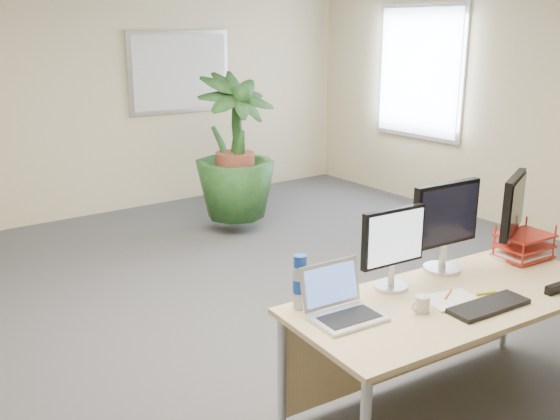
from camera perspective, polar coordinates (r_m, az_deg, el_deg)
floor at (r=4.12m, az=2.61°, el=-13.56°), size 8.00×8.00×0.00m
back_wall at (r=7.18m, az=-17.87°, el=9.95°), size 7.00×0.04×2.70m
whiteboard at (r=7.59m, az=-9.14°, el=12.34°), size 1.30×0.04×0.95m
window at (r=7.66m, az=12.61°, el=12.20°), size 0.04×1.30×1.55m
desk at (r=3.54m, az=14.41°, el=-9.21°), size 1.88×0.91×0.70m
floor_plant at (r=6.41m, az=-4.15°, el=4.56°), size 0.96×0.96×1.50m
monitor_left at (r=3.35m, az=10.31°, el=-3.00°), size 0.40×0.18×0.45m
monitor_right at (r=3.64m, az=14.91°, el=-0.98°), size 0.47×0.21×0.52m
monitor_dark at (r=3.98m, az=20.51°, el=-0.09°), size 0.44×0.23×0.52m
laptop at (r=3.08m, az=5.57°, el=-8.52°), size 0.36×0.32×0.24m
keyboard at (r=3.32m, az=18.55°, el=-8.32°), size 0.46×0.19×0.03m
coffee_mug at (r=3.18m, az=12.83°, el=-8.39°), size 0.11×0.07×0.08m
spiral_notebook at (r=3.35m, az=15.42°, el=-7.95°), size 0.31×0.26×0.01m
orange_pen at (r=3.39m, az=15.13°, el=-7.44°), size 0.13×0.07×0.01m
yellow_highlighter at (r=3.48m, az=18.32°, el=-7.21°), size 0.12×0.05×0.02m
water_bottle at (r=3.11m, az=1.82°, el=-6.70°), size 0.07×0.07×0.28m
letter_tray at (r=4.07m, az=21.37°, el=-3.22°), size 0.33×0.26×0.15m
stapler at (r=3.63m, az=23.91°, el=-6.58°), size 0.14×0.05×0.05m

